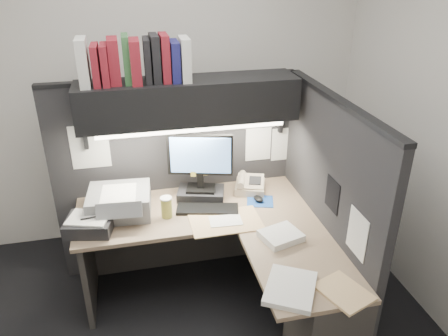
{
  "coord_description": "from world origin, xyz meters",
  "views": [
    {
      "loc": [
        -0.29,
        -2.21,
        2.42
      ],
      "look_at": [
        0.33,
        0.51,
        1.06
      ],
      "focal_mm": 35.0,
      "sensor_mm": 36.0,
      "label": 1
    }
  ],
  "objects_px": {
    "monitor": "(201,173)",
    "notebook_stack": "(90,224)",
    "coffee_cup": "(167,208)",
    "printer": "(120,202)",
    "desk": "(255,281)",
    "telephone": "(250,185)",
    "overhead_shelf": "(188,100)",
    "keyboard": "(207,209)"
  },
  "relations": [
    {
      "from": "monitor",
      "to": "notebook_stack",
      "type": "relative_size",
      "value": 1.7
    },
    {
      "from": "coffee_cup",
      "to": "printer",
      "type": "height_order",
      "value": "printer"
    },
    {
      "from": "monitor",
      "to": "coffee_cup",
      "type": "height_order",
      "value": "monitor"
    },
    {
      "from": "desk",
      "to": "telephone",
      "type": "xyz_separation_m",
      "value": [
        0.17,
        0.73,
        0.33
      ]
    },
    {
      "from": "telephone",
      "to": "monitor",
      "type": "bearing_deg",
      "value": -156.65
    },
    {
      "from": "desk",
      "to": "overhead_shelf",
      "type": "height_order",
      "value": "overhead_shelf"
    },
    {
      "from": "telephone",
      "to": "coffee_cup",
      "type": "relative_size",
      "value": 1.61
    },
    {
      "from": "desk",
      "to": "notebook_stack",
      "type": "xyz_separation_m",
      "value": [
        -1.05,
        0.43,
        0.33
      ]
    },
    {
      "from": "desk",
      "to": "telephone",
      "type": "relative_size",
      "value": 7.14
    },
    {
      "from": "desk",
      "to": "coffee_cup",
      "type": "distance_m",
      "value": 0.8
    },
    {
      "from": "notebook_stack",
      "to": "keyboard",
      "type": "bearing_deg",
      "value": 5.09
    },
    {
      "from": "desk",
      "to": "keyboard",
      "type": "relative_size",
      "value": 3.75
    },
    {
      "from": "notebook_stack",
      "to": "monitor",
      "type": "bearing_deg",
      "value": 18.42
    },
    {
      "from": "monitor",
      "to": "keyboard",
      "type": "bearing_deg",
      "value": -71.08
    },
    {
      "from": "overhead_shelf",
      "to": "keyboard",
      "type": "relative_size",
      "value": 3.42
    },
    {
      "from": "desk",
      "to": "notebook_stack",
      "type": "relative_size",
      "value": 5.5
    },
    {
      "from": "overhead_shelf",
      "to": "keyboard",
      "type": "distance_m",
      "value": 0.8
    },
    {
      "from": "overhead_shelf",
      "to": "keyboard",
      "type": "xyz_separation_m",
      "value": [
        0.08,
        -0.25,
        -0.76
      ]
    },
    {
      "from": "keyboard",
      "to": "printer",
      "type": "relative_size",
      "value": 1.03
    },
    {
      "from": "desk",
      "to": "printer",
      "type": "distance_m",
      "value": 1.11
    },
    {
      "from": "overhead_shelf",
      "to": "printer",
      "type": "bearing_deg",
      "value": -166.05
    },
    {
      "from": "monitor",
      "to": "notebook_stack",
      "type": "xyz_separation_m",
      "value": [
        -0.82,
        -0.27,
        -0.16
      ]
    },
    {
      "from": "notebook_stack",
      "to": "telephone",
      "type": "bearing_deg",
      "value": 13.89
    },
    {
      "from": "desk",
      "to": "monitor",
      "type": "bearing_deg",
      "value": 108.65
    },
    {
      "from": "overhead_shelf",
      "to": "printer",
      "type": "distance_m",
      "value": 0.89
    },
    {
      "from": "overhead_shelf",
      "to": "monitor",
      "type": "xyz_separation_m",
      "value": [
        0.06,
        -0.05,
        -0.56
      ]
    },
    {
      "from": "keyboard",
      "to": "monitor",
      "type": "bearing_deg",
      "value": 106.84
    },
    {
      "from": "overhead_shelf",
      "to": "monitor",
      "type": "relative_size",
      "value": 2.94
    },
    {
      "from": "notebook_stack",
      "to": "overhead_shelf",
      "type": "bearing_deg",
      "value": 23.18
    },
    {
      "from": "overhead_shelf",
      "to": "telephone",
      "type": "bearing_deg",
      "value": -2.58
    },
    {
      "from": "overhead_shelf",
      "to": "coffee_cup",
      "type": "xyz_separation_m",
      "value": [
        -0.22,
        -0.27,
        -0.7
      ]
    },
    {
      "from": "keyboard",
      "to": "notebook_stack",
      "type": "relative_size",
      "value": 1.47
    },
    {
      "from": "monitor",
      "to": "printer",
      "type": "relative_size",
      "value": 1.2
    },
    {
      "from": "desk",
      "to": "coffee_cup",
      "type": "xyz_separation_m",
      "value": [
        -0.52,
        0.48,
        0.36
      ]
    },
    {
      "from": "desk",
      "to": "overhead_shelf",
      "type": "xyz_separation_m",
      "value": [
        -0.3,
        0.75,
        1.06
      ]
    },
    {
      "from": "keyboard",
      "to": "notebook_stack",
      "type": "bearing_deg",
      "value": -161.63
    },
    {
      "from": "keyboard",
      "to": "notebook_stack",
      "type": "distance_m",
      "value": 0.83
    },
    {
      "from": "monitor",
      "to": "printer",
      "type": "distance_m",
      "value": 0.63
    },
    {
      "from": "telephone",
      "to": "printer",
      "type": "relative_size",
      "value": 0.54
    },
    {
      "from": "telephone",
      "to": "coffee_cup",
      "type": "height_order",
      "value": "coffee_cup"
    },
    {
      "from": "coffee_cup",
      "to": "notebook_stack",
      "type": "bearing_deg",
      "value": -174.14
    },
    {
      "from": "telephone",
      "to": "printer",
      "type": "xyz_separation_m",
      "value": [
        -1.01,
        -0.12,
        0.04
      ]
    }
  ]
}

